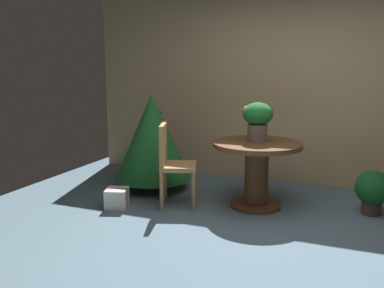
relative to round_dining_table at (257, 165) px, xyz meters
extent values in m
plane|color=slate|center=(0.28, -1.01, -0.49)|extent=(6.60, 6.60, 0.00)
cube|color=tan|center=(0.28, 1.19, 0.81)|extent=(6.00, 0.10, 2.60)
cylinder|color=brown|center=(0.00, 0.00, -0.47)|extent=(0.59, 0.59, 0.04)
cylinder|color=brown|center=(0.00, 0.00, -0.12)|extent=(0.27, 0.27, 0.65)
cylinder|color=brown|center=(0.00, 0.00, 0.23)|extent=(1.00, 1.00, 0.05)
cylinder|color=#665B51|center=(-0.01, 0.04, 0.36)|extent=(0.22, 0.22, 0.20)
ellipsoid|color=#1E6628|center=(-0.01, 0.04, 0.57)|extent=(0.34, 0.34, 0.25)
sphere|color=#EAD14C|center=(0.10, 0.09, 0.60)|extent=(0.06, 0.06, 0.06)
sphere|color=#EAD14C|center=(-0.14, 0.02, 0.62)|extent=(0.07, 0.07, 0.07)
sphere|color=#EAD14C|center=(-0.12, 0.10, 0.57)|extent=(0.09, 0.09, 0.09)
sphere|color=#EAD14C|center=(-0.04, -0.03, 0.59)|extent=(0.09, 0.09, 0.09)
cylinder|color=#B27F4C|center=(-0.73, -0.07, -0.27)|extent=(0.04, 0.04, 0.44)
cylinder|color=#B27F4C|center=(-0.60, -0.42, -0.27)|extent=(0.04, 0.04, 0.44)
cylinder|color=#B27F4C|center=(-1.06, -0.19, -0.27)|extent=(0.04, 0.04, 0.44)
cylinder|color=#B27F4C|center=(-0.93, -0.54, -0.27)|extent=(0.04, 0.04, 0.44)
cube|color=#B27F4C|center=(-0.83, -0.30, -0.03)|extent=(0.52, 0.53, 0.05)
cube|color=#B27F4C|center=(-0.99, -0.36, 0.23)|extent=(0.18, 0.37, 0.46)
cylinder|color=brown|center=(-1.42, 0.19, -0.42)|extent=(0.10, 0.10, 0.13)
cone|color=#1E6628|center=(-1.42, 0.19, 0.20)|extent=(0.97, 0.97, 1.10)
sphere|color=silver|center=(-1.16, 0.45, -0.13)|extent=(0.05, 0.05, 0.05)
sphere|color=#2D51A8|center=(-1.34, 0.25, 0.51)|extent=(0.06, 0.06, 0.06)
sphere|color=red|center=(-1.30, 0.24, 0.43)|extent=(0.06, 0.06, 0.06)
sphere|color=#2D51A8|center=(-1.74, 0.36, -0.09)|extent=(0.05, 0.05, 0.05)
sphere|color=#2D51A8|center=(-1.67, 0.30, 0.09)|extent=(0.07, 0.07, 0.07)
sphere|color=red|center=(-1.21, 0.06, 0.13)|extent=(0.05, 0.05, 0.05)
sphere|color=red|center=(-1.40, 0.43, 0.20)|extent=(0.05, 0.05, 0.05)
cube|color=silver|center=(-1.45, -0.64, -0.38)|extent=(0.31, 0.32, 0.22)
cube|color=red|center=(-1.45, -0.64, -0.38)|extent=(0.23, 0.10, 0.22)
cylinder|color=#4C382D|center=(1.22, 0.22, -0.42)|extent=(0.20, 0.20, 0.15)
sphere|color=#195623|center=(1.22, 0.22, -0.19)|extent=(0.37, 0.37, 0.37)
camera|label=1|loc=(1.04, -4.51, 1.10)|focal=39.03mm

